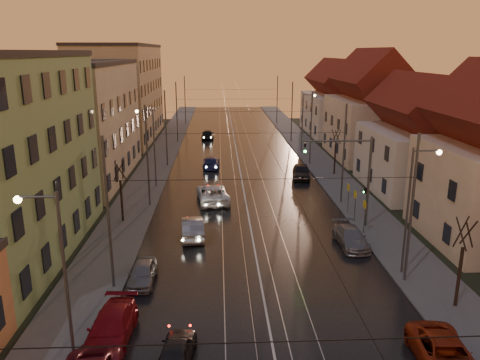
{
  "coord_description": "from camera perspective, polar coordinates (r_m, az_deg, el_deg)",
  "views": [
    {
      "loc": [
        -2.38,
        -15.87,
        13.32
      ],
      "look_at": [
        -0.7,
        20.93,
        3.16
      ],
      "focal_mm": 35.0,
      "sensor_mm": 36.0,
      "label": 1
    }
  ],
  "objects": [
    {
      "name": "road",
      "position": [
        57.48,
        -0.17,
        2.03
      ],
      "size": [
        16.0,
        120.0,
        0.04
      ],
      "primitive_type": "cube",
      "color": "black",
      "rests_on": "ground"
    },
    {
      "name": "sidewalk_left",
      "position": [
        57.92,
        -10.1,
        1.95
      ],
      "size": [
        4.0,
        120.0,
        0.15
      ],
      "primitive_type": "cube",
      "color": "#4C4C4C",
      "rests_on": "ground"
    },
    {
      "name": "sidewalk_right",
      "position": [
        58.74,
        9.63,
        2.16
      ],
      "size": [
        4.0,
        120.0,
        0.15
      ],
      "primitive_type": "cube",
      "color": "#4C4C4C",
      "rests_on": "ground"
    },
    {
      "name": "tram_rail_0",
      "position": [
        57.42,
        -2.36,
        2.04
      ],
      "size": [
        0.06,
        120.0,
        0.03
      ],
      "primitive_type": "cube",
      "color": "gray",
      "rests_on": "road"
    },
    {
      "name": "tram_rail_1",
      "position": [
        57.44,
        -0.93,
        2.06
      ],
      "size": [
        0.06,
        120.0,
        0.03
      ],
      "primitive_type": "cube",
      "color": "gray",
      "rests_on": "road"
    },
    {
      "name": "tram_rail_2",
      "position": [
        57.51,
        0.6,
        2.08
      ],
      "size": [
        0.06,
        120.0,
        0.03
      ],
      "primitive_type": "cube",
      "color": "gray",
      "rests_on": "road"
    },
    {
      "name": "tram_rail_3",
      "position": [
        57.6,
        2.02,
        2.09
      ],
      "size": [
        0.06,
        120.0,
        0.03
      ],
      "primitive_type": "cube",
      "color": "gray",
      "rests_on": "road"
    },
    {
      "name": "apartment_left_2",
      "position": [
        52.62,
        -19.41,
        6.55
      ],
      "size": [
        10.0,
        20.0,
        12.0
      ],
      "primitive_type": "cube",
      "color": "tan",
      "rests_on": "ground"
    },
    {
      "name": "apartment_left_3",
      "position": [
        75.66,
        -14.36,
        10.15
      ],
      "size": [
        10.0,
        24.0,
        14.0
      ],
      "primitive_type": "cube",
      "color": "tan",
      "rests_on": "ground"
    },
    {
      "name": "house_right_2",
      "position": [
        48.74,
        20.93,
        4.14
      ],
      "size": [
        9.18,
        12.24,
        9.2
      ],
      "color": "silver",
      "rests_on": "ground"
    },
    {
      "name": "house_right_3",
      "position": [
        62.43,
        15.65,
        7.93
      ],
      "size": [
        9.18,
        14.28,
        11.5
      ],
      "color": "#C7B499",
      "rests_on": "ground"
    },
    {
      "name": "house_right_4",
      "position": [
        79.7,
        11.63,
        9.15
      ],
      "size": [
        9.18,
        16.32,
        10.0
      ],
      "color": "silver",
      "rests_on": "ground"
    },
    {
      "name": "catenary_pole_l_1",
      "position": [
        27.11,
        -15.76,
        -4.18
      ],
      "size": [
        0.16,
        0.16,
        9.0
      ],
      "primitive_type": "cylinder",
      "color": "#595B60",
      "rests_on": "ground"
    },
    {
      "name": "catenary_pole_r_1",
      "position": [
        28.58,
        20.17,
        -3.55
      ],
      "size": [
        0.16,
        0.16,
        9.0
      ],
      "primitive_type": "cylinder",
      "color": "#595B60",
      "rests_on": "ground"
    },
    {
      "name": "catenary_pole_l_2",
      "position": [
        41.3,
        -11.22,
        2.78
      ],
      "size": [
        0.16,
        0.16,
        9.0
      ],
      "primitive_type": "cylinder",
      "color": "#595B60",
      "rests_on": "ground"
    },
    {
      "name": "catenary_pole_r_2",
      "position": [
        42.28,
        12.52,
        3.0
      ],
      "size": [
        0.16,
        0.16,
        9.0
      ],
      "primitive_type": "cylinder",
      "color": "#595B60",
      "rests_on": "ground"
    },
    {
      "name": "catenary_pole_l_3",
      "position": [
        55.92,
        -9.02,
        6.15
      ],
      "size": [
        0.16,
        0.16,
        9.0
      ],
      "primitive_type": "cylinder",
      "color": "#595B60",
      "rests_on": "ground"
    },
    {
      "name": "catenary_pole_r_3",
      "position": [
        56.65,
        8.65,
        6.28
      ],
      "size": [
        0.16,
        0.16,
        9.0
      ],
      "primitive_type": "cylinder",
      "color": "#595B60",
      "rests_on": "ground"
    },
    {
      "name": "catenary_pole_l_4",
      "position": [
        70.7,
        -7.71,
        8.11
      ],
      "size": [
        0.16,
        0.16,
        9.0
      ],
      "primitive_type": "cylinder",
      "color": "#595B60",
      "rests_on": "ground"
    },
    {
      "name": "catenary_pole_r_4",
      "position": [
        71.27,
        6.34,
        8.21
      ],
      "size": [
        0.16,
        0.16,
        9.0
      ],
      "primitive_type": "cylinder",
      "color": "#595B60",
      "rests_on": "ground"
    },
    {
      "name": "catenary_pole_l_5",
      "position": [
        88.53,
        -6.72,
        9.59
      ],
      "size": [
        0.16,
        0.16,
        9.0
      ],
      "primitive_type": "cylinder",
      "color": "#595B60",
      "rests_on": "ground"
    },
    {
      "name": "catenary_pole_r_5",
      "position": [
        88.99,
        4.56,
        9.68
      ],
      "size": [
        0.16,
        0.16,
        9.0
      ],
      "primitive_type": "cylinder",
      "color": "#595B60",
      "rests_on": "ground"
    },
    {
      "name": "street_lamp_0",
      "position": [
        20.87,
        -21.46,
        -9.57
      ],
      "size": [
        1.75,
        0.32,
        8.0
      ],
      "color": "#595B60",
      "rests_on": "ground"
    },
    {
      "name": "street_lamp_1",
      "position": [
        29.53,
        20.42,
        -2.18
      ],
      "size": [
        1.75,
        0.32,
        8.0
      ],
      "color": "#595B60",
      "rests_on": "ground"
    },
    {
      "name": "street_lamp_2",
      "position": [
        47.12,
        -10.81,
        4.83
      ],
      "size": [
        1.75,
        0.32,
        8.0
      ],
      "color": "#595B60",
      "rests_on": "ground"
    },
    {
      "name": "street_lamp_3",
      "position": [
        63.49,
        7.91,
        7.64
      ],
      "size": [
        1.75,
        0.32,
        8.0
      ],
      "color": "#595B60",
      "rests_on": "ground"
    },
    {
      "name": "traffic_light_mast",
      "position": [
        36.48,
        14.0,
        1.11
      ],
      "size": [
        5.3,
        0.32,
        7.2
      ],
      "color": "#595B60",
      "rests_on": "ground"
    },
    {
      "name": "bare_tree_0",
      "position": [
        38.28,
        -14.29,
        -1.52
      ],
      "size": [
        1.09,
        1.09,
        5.11
      ],
      "color": "black",
      "rests_on": "ground"
    },
    {
      "name": "bare_tree_1",
      "position": [
        27.46,
        25.29,
        -9.4
      ],
      "size": [
        1.09,
        1.09,
        5.11
      ],
      "color": "black",
      "rests_on": "ground"
    },
    {
      "name": "bare_tree_2",
      "position": [
        52.61,
        11.53,
        3.22
      ],
      "size": [
        1.09,
        1.09,
        5.11
      ],
      "color": "black",
      "rests_on": "ground"
    },
    {
      "name": "driving_car_0",
      "position": [
        22.03,
        -7.74,
        -19.96
      ],
      "size": [
        1.82,
        3.75,
        1.23
      ],
      "primitive_type": "imported",
      "rotation": [
        0.0,
        0.0,
        3.04
      ],
      "color": "black",
      "rests_on": "ground"
    },
    {
      "name": "driving_car_1",
      "position": [
        34.89,
        -5.82,
        -5.8
      ],
      "size": [
        1.98,
        4.64,
        1.49
      ],
      "primitive_type": "imported",
      "rotation": [
        0.0,
        0.0,
        3.23
      ],
      "color": "gray",
      "rests_on": "ground"
    },
    {
      "name": "driving_car_2",
      "position": [
        42.69,
        -3.34,
        -1.68
      ],
      "size": [
        3.33,
        5.99,
        1.59
      ],
      "primitive_type": "imported",
      "rotation": [
        0.0,
        0.0,
        3.27
      ],
      "color": "silver",
      "rests_on": "ground"
    },
    {
      "name": "driving_car_3",
      "position": [
        55.23,
        -3.52,
        2.16
      ],
      "size": [
        1.98,
        4.73,
        1.36
      ],
      "primitive_type": "imported",
      "rotation": [
        0.0,
        0.0,
        3.13
      ],
      "color": "navy",
      "rests_on": "ground"
    },
    {
      "name": "driving_car_4",
      "position": [
        73.77,
        -3.96,
        5.58
      ],
      "size": [
        1.9,
        4.54,
        1.53
      ],
      "primitive_type": "imported",
      "rotation": [
        0.0,
        0.0,
        3.12
      ],
      "color": "black",
      "rests_on": "ground"
    },
    {
      "name": "parked_left_2",
      "position": [
        23.97,
        -15.46,
        -17.01
      ],
      "size": [
        2.13,
        4.85,
        1.39
      ],
      "primitive_type": "imported",
      "rotation": [
        0.0,
        0.0,
        -0.04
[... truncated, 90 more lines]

